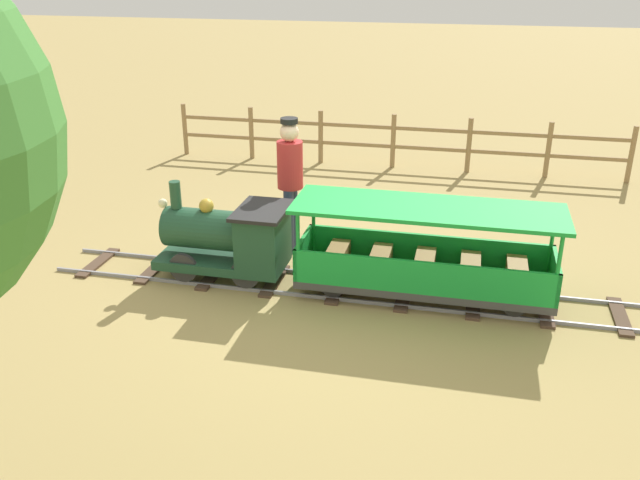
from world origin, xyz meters
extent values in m
plane|color=#A38C51|center=(0.00, 0.00, 0.00)|extent=(60.00, 60.00, 0.00)
cube|color=gray|center=(-0.27, -0.04, 0.02)|extent=(0.03, 6.40, 0.04)
cube|color=gray|center=(0.27, -0.04, 0.02)|extent=(0.03, 6.40, 0.04)
cube|color=#4C3828|center=(0.00, -2.89, 0.01)|extent=(0.78, 0.14, 0.03)
cube|color=#4C3828|center=(0.00, -2.18, 0.01)|extent=(0.78, 0.14, 0.03)
cube|color=#4C3828|center=(0.00, -1.47, 0.01)|extent=(0.78, 0.14, 0.03)
cube|color=#4C3828|center=(0.00, -0.75, 0.01)|extent=(0.78, 0.14, 0.03)
cube|color=#4C3828|center=(0.00, -0.04, 0.01)|extent=(0.78, 0.14, 0.03)
cube|color=#4C3828|center=(0.00, 0.67, 0.01)|extent=(0.78, 0.14, 0.03)
cube|color=#4C3828|center=(0.00, 1.38, 0.01)|extent=(0.78, 0.14, 0.03)
cube|color=#4C3828|center=(0.00, 2.09, 0.01)|extent=(0.78, 0.14, 0.03)
cube|color=#4C3828|center=(0.00, 2.80, 0.01)|extent=(0.78, 0.14, 0.03)
cube|color=#1E472D|center=(0.00, 1.26, 0.21)|extent=(0.66, 1.40, 0.10)
cylinder|color=#1E472D|center=(0.00, 1.46, 0.56)|extent=(0.44, 0.85, 0.44)
cylinder|color=#B7932D|center=(0.00, 1.88, 0.56)|extent=(0.37, 0.02, 0.37)
cylinder|color=#1E472D|center=(0.00, 1.75, 0.93)|extent=(0.12, 0.12, 0.30)
sphere|color=#B7932D|center=(0.00, 1.41, 0.83)|extent=(0.16, 0.16, 0.16)
cube|color=#1E472D|center=(0.00, 0.78, 0.54)|extent=(0.66, 0.45, 0.55)
cube|color=black|center=(0.00, 0.78, 0.83)|extent=(0.74, 0.53, 0.04)
sphere|color=#F2EAB2|center=(0.00, 1.91, 0.82)|extent=(0.10, 0.10, 0.10)
cylinder|color=#2D2D2D|center=(-0.27, 1.61, 0.20)|extent=(0.05, 0.32, 0.32)
cylinder|color=#2D2D2D|center=(0.27, 1.61, 0.20)|extent=(0.05, 0.32, 0.32)
cylinder|color=#2D2D2D|center=(-0.27, 0.91, 0.20)|extent=(0.05, 0.32, 0.32)
cylinder|color=#2D2D2D|center=(0.27, 0.91, 0.20)|extent=(0.05, 0.32, 0.32)
cube|color=#3F3F3F|center=(0.00, -0.94, 0.18)|extent=(0.74, 2.60, 0.08)
cube|color=green|center=(-0.35, -0.94, 0.40)|extent=(0.04, 2.60, 0.35)
cube|color=green|center=(0.35, -0.94, 0.40)|extent=(0.04, 2.60, 0.35)
cube|color=green|center=(0.00, 0.34, 0.40)|extent=(0.74, 0.04, 0.35)
cube|color=green|center=(0.00, -2.22, 0.40)|extent=(0.74, 0.04, 0.35)
cylinder|color=green|center=(-0.34, 0.31, 0.59)|extent=(0.04, 0.04, 0.75)
cylinder|color=green|center=(0.34, 0.31, 0.59)|extent=(0.04, 0.04, 0.75)
cylinder|color=green|center=(-0.34, -2.19, 0.59)|extent=(0.04, 0.04, 0.75)
cylinder|color=green|center=(0.34, -2.19, 0.59)|extent=(0.04, 0.04, 0.75)
cube|color=green|center=(0.00, -0.94, 0.99)|extent=(0.84, 2.70, 0.04)
cube|color=olive|center=(0.00, -1.86, 0.34)|extent=(0.58, 0.20, 0.24)
cube|color=olive|center=(0.00, -1.40, 0.34)|extent=(0.58, 0.20, 0.24)
cube|color=olive|center=(0.00, -0.94, 0.34)|extent=(0.58, 0.20, 0.24)
cube|color=olive|center=(0.00, -0.48, 0.34)|extent=(0.58, 0.20, 0.24)
cube|color=olive|center=(0.00, -0.02, 0.34)|extent=(0.58, 0.20, 0.24)
cylinder|color=#262626|center=(-0.27, -0.03, 0.16)|extent=(0.04, 0.24, 0.24)
cylinder|color=#262626|center=(0.27, -0.03, 0.16)|extent=(0.04, 0.24, 0.24)
cylinder|color=#262626|center=(-0.27, -1.85, 0.16)|extent=(0.04, 0.24, 0.24)
cylinder|color=#262626|center=(0.27, -1.85, 0.16)|extent=(0.04, 0.24, 0.24)
cylinder|color=#282D47|center=(0.79, 0.71, 0.40)|extent=(0.12, 0.12, 0.80)
cylinder|color=#282D47|center=(0.97, 0.71, 0.40)|extent=(0.12, 0.12, 0.80)
cylinder|color=#B22828|center=(0.88, 0.71, 1.08)|extent=(0.30, 0.30, 0.55)
sphere|color=beige|center=(0.88, 0.71, 1.46)|extent=(0.22, 0.22, 0.22)
cylinder|color=black|center=(0.88, 0.71, 1.59)|extent=(0.20, 0.20, 0.06)
cylinder|color=#93754C|center=(4.59, -3.74, 0.45)|extent=(0.08, 0.08, 0.90)
cylinder|color=#93754C|center=(4.59, -2.51, 0.45)|extent=(0.08, 0.08, 0.90)
cylinder|color=#93754C|center=(4.59, -1.28, 0.45)|extent=(0.08, 0.08, 0.90)
cylinder|color=#93754C|center=(4.59, -0.04, 0.45)|extent=(0.08, 0.08, 0.90)
cylinder|color=#93754C|center=(4.59, 1.19, 0.45)|extent=(0.08, 0.08, 0.90)
cylinder|color=#93754C|center=(4.59, 2.42, 0.45)|extent=(0.08, 0.08, 0.90)
cylinder|color=#93754C|center=(4.59, 3.66, 0.45)|extent=(0.08, 0.08, 0.90)
cube|color=#93754C|center=(4.59, -0.04, 0.68)|extent=(0.04, 7.40, 0.06)
cube|color=#93754C|center=(4.59, -0.04, 0.36)|extent=(0.04, 7.40, 0.06)
camera|label=1|loc=(-6.36, -1.29, 3.33)|focal=37.96mm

